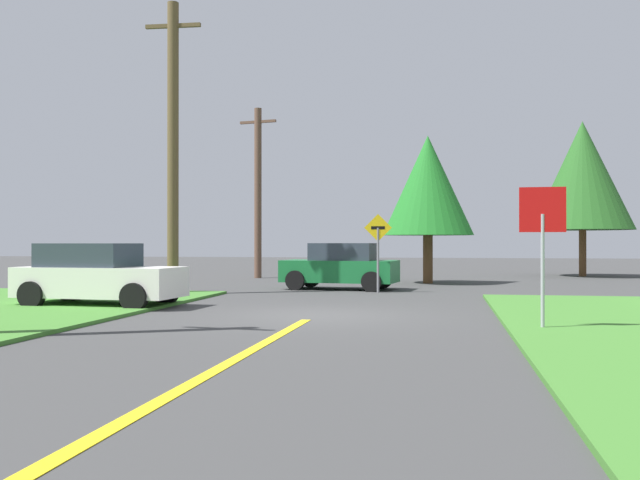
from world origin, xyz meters
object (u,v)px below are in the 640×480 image
at_px(stop_sign, 543,228).
at_px(car_approaching_junction, 341,266).
at_px(parked_car_near_building, 97,275).
at_px(utility_pole_mid, 173,146).
at_px(direction_sign, 378,244).
at_px(oak_tree_left, 428,186).
at_px(pine_tree_center, 583,176).
at_px(utility_pole_far, 258,191).

distance_m(stop_sign, car_approaching_junction, 12.01).
xyz_separation_m(car_approaching_junction, parked_car_near_building, (-5.14, -7.59, 0.00)).
xyz_separation_m(utility_pole_mid, direction_sign, (6.34, 1.82, -3.11)).
bearing_deg(parked_car_near_building, direction_sign, 46.69).
xyz_separation_m(stop_sign, direction_sign, (-3.93, 9.30, -0.30)).
bearing_deg(utility_pole_mid, oak_tree_left, 43.54).
height_order(parked_car_near_building, utility_pole_mid, utility_pole_mid).
relative_size(utility_pole_mid, oak_tree_left, 1.56).
distance_m(car_approaching_junction, parked_car_near_building, 9.17).
height_order(stop_sign, oak_tree_left, oak_tree_left).
relative_size(utility_pole_mid, direction_sign, 3.60).
distance_m(direction_sign, pine_tree_center, 15.76).
bearing_deg(direction_sign, pine_tree_center, 55.53).
xyz_separation_m(stop_sign, parked_car_near_building, (-10.51, 3.10, -1.10)).
xyz_separation_m(oak_tree_left, pine_tree_center, (7.25, 7.10, 0.96)).
relative_size(utility_pole_mid, pine_tree_center, 1.23).
xyz_separation_m(car_approaching_junction, oak_tree_left, (2.91, 4.22, 3.13)).
relative_size(stop_sign, car_approaching_junction, 0.64).
xyz_separation_m(stop_sign, utility_pole_far, (-10.30, 17.74, 2.13)).
distance_m(utility_pole_mid, oak_tree_left, 10.81).
bearing_deg(stop_sign, oak_tree_left, -79.88).
relative_size(parked_car_near_building, utility_pole_far, 0.54).
distance_m(utility_pole_far, oak_tree_left, 8.35).
bearing_deg(parked_car_near_building, stop_sign, -13.03).
bearing_deg(stop_sign, utility_pole_mid, -35.29).
xyz_separation_m(utility_pole_mid, pine_tree_center, (15.07, 14.53, 0.17)).
bearing_deg(utility_pole_far, pine_tree_center, 15.79).
bearing_deg(stop_sign, parked_car_near_building, -15.63).
relative_size(stop_sign, pine_tree_center, 0.35).
relative_size(car_approaching_junction, oak_tree_left, 0.70).
xyz_separation_m(car_approaching_junction, utility_pole_mid, (-4.90, -3.21, 3.91)).
height_order(car_approaching_junction, pine_tree_center, pine_tree_center).
height_order(parked_car_near_building, pine_tree_center, pine_tree_center).
bearing_deg(utility_pole_mid, pine_tree_center, 43.96).
height_order(parked_car_near_building, direction_sign, direction_sign).
bearing_deg(utility_pole_far, car_approaching_junction, -55.03).
relative_size(car_approaching_junction, pine_tree_center, 0.55).
bearing_deg(parked_car_near_building, utility_pole_mid, 90.21).
bearing_deg(utility_pole_mid, direction_sign, 16.02).
bearing_deg(stop_sign, utility_pole_far, -59.08).
distance_m(parked_car_near_building, utility_pole_far, 15.00).
relative_size(car_approaching_junction, direction_sign, 1.61).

